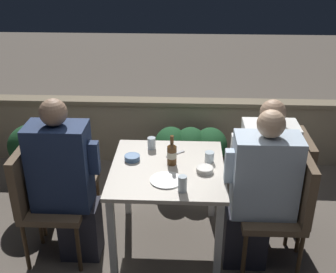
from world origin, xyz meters
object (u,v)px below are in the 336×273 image
object	(u,v)px
chair_right_near	(286,202)
person_white_polo	(261,172)
potted_plant	(33,155)
chair_left_near	(41,193)
chair_left_far	(53,173)
person_blue_shirt	(259,192)
chair_right_far	(287,179)
beer_bottle	(172,153)
person_navy_jumper	(66,182)

from	to	relation	value
chair_right_near	person_white_polo	bearing A→B (deg)	113.33
person_white_polo	potted_plant	xyz separation A→B (m)	(-1.97, 0.45, -0.14)
chair_left_near	potted_plant	bearing A→B (deg)	113.46
chair_left_far	person_blue_shirt	xyz separation A→B (m)	(1.58, -0.32, 0.08)
person_blue_shirt	person_white_polo	size ratio (longest dim) A/B	1.04
potted_plant	chair_right_far	bearing A→B (deg)	-11.59
chair_left_near	chair_right_far	bearing A→B (deg)	8.63
chair_left_far	potted_plant	xyz separation A→B (m)	(-0.33, 0.44, -0.08)
chair_left_far	beer_bottle	bearing A→B (deg)	-5.79
person_navy_jumper	person_blue_shirt	size ratio (longest dim) A/B	1.03
chair_left_far	person_white_polo	distance (m)	1.65
person_white_polo	beer_bottle	distance (m)	0.73
person_navy_jumper	chair_right_near	world-z (taller)	person_navy_jumper
chair_left_near	person_white_polo	bearing A→B (deg)	9.68
person_navy_jumper	person_blue_shirt	bearing A→B (deg)	-1.18
chair_right_near	person_white_polo	size ratio (longest dim) A/B	0.76
person_white_polo	beer_bottle	size ratio (longest dim) A/B	5.11
chair_left_near	chair_right_far	size ratio (longest dim) A/B	1.00
chair_right_far	potted_plant	xyz separation A→B (m)	(-2.18, 0.45, -0.08)
person_navy_jumper	person_blue_shirt	world-z (taller)	person_navy_jumper
person_navy_jumper	chair_left_far	size ratio (longest dim) A/B	1.42
chair_left_near	person_blue_shirt	world-z (taller)	person_blue_shirt
chair_right_far	beer_bottle	bearing A→B (deg)	-174.64
chair_right_near	chair_right_far	world-z (taller)	same
chair_right_far	person_navy_jumper	bearing A→B (deg)	-170.34
chair_right_near	chair_left_far	bearing A→B (deg)	169.72
chair_right_far	beer_bottle	world-z (taller)	beer_bottle
chair_left_far	person_navy_jumper	bearing A→B (deg)	-56.58
chair_left_near	chair_left_far	distance (m)	0.29
chair_left_near	chair_right_far	distance (m)	1.88
chair_right_far	potted_plant	bearing A→B (deg)	168.41
beer_bottle	person_navy_jumper	bearing A→B (deg)	-165.36
person_white_polo	chair_right_far	bearing A→B (deg)	-0.00
person_blue_shirt	chair_right_far	size ratio (longest dim) A/B	1.37
potted_plant	chair_left_near	bearing A→B (deg)	-66.54
chair_left_far	person_blue_shirt	world-z (taller)	person_blue_shirt
chair_right_near	beer_bottle	world-z (taller)	beer_bottle
potted_plant	chair_left_far	bearing A→B (deg)	-53.21
chair_right_far	beer_bottle	xyz separation A→B (m)	(-0.90, -0.08, 0.25)
person_white_polo	person_blue_shirt	bearing A→B (deg)	-102.72
person_white_polo	potted_plant	distance (m)	2.03
chair_left_far	chair_right_far	world-z (taller)	same
person_white_polo	beer_bottle	bearing A→B (deg)	-173.07
person_navy_jumper	chair_left_far	xyz separation A→B (m)	(-0.19, 0.29, -0.10)
person_blue_shirt	chair_right_far	distance (m)	0.42
person_navy_jumper	person_white_polo	bearing A→B (deg)	11.00
chair_right_near	beer_bottle	xyz separation A→B (m)	(-0.83, 0.23, 0.25)
chair_left_near	beer_bottle	xyz separation A→B (m)	(0.96, 0.20, 0.25)
chair_left_near	person_white_polo	distance (m)	1.68
person_blue_shirt	potted_plant	bearing A→B (deg)	158.28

